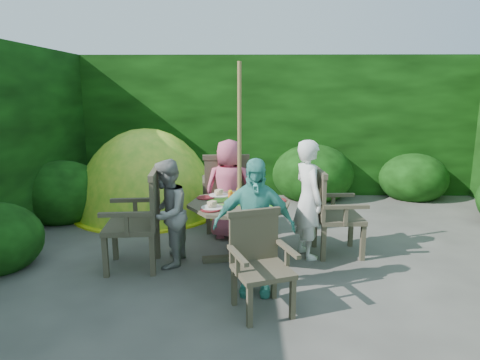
{
  "coord_description": "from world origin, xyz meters",
  "views": [
    {
      "loc": [
        -0.59,
        -4.16,
        1.92
      ],
      "look_at": [
        -0.66,
        0.84,
        0.85
      ],
      "focal_mm": 32.0,
      "sensor_mm": 36.0,
      "label": 1
    }
  ],
  "objects_px": {
    "child_left": "(167,213)",
    "child_back": "(229,189)",
    "patio_table": "(240,212)",
    "parasol_pole": "(239,165)",
    "child_front": "(254,227)",
    "dome_tent": "(148,211)",
    "garden_chair_back": "(225,191)",
    "garden_chair_right": "(332,211)",
    "garden_chair_front": "(260,260)",
    "child_right": "(308,199)",
    "garden_chair_left": "(140,219)"
  },
  "relations": [
    {
      "from": "parasol_pole",
      "to": "garden_chair_back",
      "type": "relative_size",
      "value": 2.12
    },
    {
      "from": "garden_chair_back",
      "to": "child_front",
      "type": "relative_size",
      "value": 0.79
    },
    {
      "from": "garden_chair_left",
      "to": "child_left",
      "type": "height_order",
      "value": "child_left"
    },
    {
      "from": "garden_chair_back",
      "to": "child_back",
      "type": "height_order",
      "value": "child_back"
    },
    {
      "from": "parasol_pole",
      "to": "garden_chair_left",
      "type": "bearing_deg",
      "value": -168.85
    },
    {
      "from": "parasol_pole",
      "to": "child_front",
      "type": "bearing_deg",
      "value": -79.3
    },
    {
      "from": "garden_chair_left",
      "to": "garden_chair_back",
      "type": "xyz_separation_m",
      "value": [
        0.86,
        1.28,
        0.0
      ]
    },
    {
      "from": "patio_table",
      "to": "garden_chair_front",
      "type": "distance_m",
      "value": 1.11
    },
    {
      "from": "parasol_pole",
      "to": "garden_chair_right",
      "type": "xyz_separation_m",
      "value": [
        1.07,
        0.21,
        -0.58
      ]
    },
    {
      "from": "garden_chair_right",
      "to": "child_back",
      "type": "bearing_deg",
      "value": 61.22
    },
    {
      "from": "parasol_pole",
      "to": "child_front",
      "type": "relative_size",
      "value": 1.68
    },
    {
      "from": "garden_chair_front",
      "to": "parasol_pole",
      "type": "bearing_deg",
      "value": 79.69
    },
    {
      "from": "garden_chair_back",
      "to": "child_front",
      "type": "distance_m",
      "value": 1.89
    },
    {
      "from": "garden_chair_right",
      "to": "child_right",
      "type": "bearing_deg",
      "value": 99.09
    },
    {
      "from": "garden_chair_front",
      "to": "child_right",
      "type": "distance_m",
      "value": 1.39
    },
    {
      "from": "child_right",
      "to": "dome_tent",
      "type": "relative_size",
      "value": 0.51
    },
    {
      "from": "garden_chair_back",
      "to": "dome_tent",
      "type": "xyz_separation_m",
      "value": [
        -1.28,
        0.88,
        -0.55
      ]
    },
    {
      "from": "garden_chair_back",
      "to": "child_right",
      "type": "bearing_deg",
      "value": 130.77
    },
    {
      "from": "garden_chair_back",
      "to": "dome_tent",
      "type": "height_order",
      "value": "dome_tent"
    },
    {
      "from": "child_back",
      "to": "garden_chair_right",
      "type": "bearing_deg",
      "value": 154.48
    },
    {
      "from": "child_left",
      "to": "child_back",
      "type": "relative_size",
      "value": 0.91
    },
    {
      "from": "garden_chair_left",
      "to": "garden_chair_front",
      "type": "bearing_deg",
      "value": 49.74
    },
    {
      "from": "child_right",
      "to": "child_front",
      "type": "relative_size",
      "value": 1.04
    },
    {
      "from": "garden_chair_back",
      "to": "dome_tent",
      "type": "relative_size",
      "value": 0.39
    },
    {
      "from": "garden_chair_back",
      "to": "child_left",
      "type": "height_order",
      "value": "child_left"
    },
    {
      "from": "child_right",
      "to": "parasol_pole",
      "type": "bearing_deg",
      "value": 83.35
    },
    {
      "from": "parasol_pole",
      "to": "dome_tent",
      "type": "relative_size",
      "value": 0.82
    },
    {
      "from": "garden_chair_right",
      "to": "parasol_pole",
      "type": "bearing_deg",
      "value": 97.58
    },
    {
      "from": "child_left",
      "to": "garden_chair_back",
      "type": "bearing_deg",
      "value": 159.44
    },
    {
      "from": "child_back",
      "to": "child_front",
      "type": "relative_size",
      "value": 0.99
    },
    {
      "from": "patio_table",
      "to": "garden_chair_back",
      "type": "height_order",
      "value": "garden_chair_back"
    },
    {
      "from": "patio_table",
      "to": "child_front",
      "type": "bearing_deg",
      "value": -79.58
    },
    {
      "from": "child_right",
      "to": "dome_tent",
      "type": "xyz_separation_m",
      "value": [
        -2.28,
        1.8,
        -0.68
      ]
    },
    {
      "from": "child_front",
      "to": "garden_chair_front",
      "type": "bearing_deg",
      "value": -79.3
    },
    {
      "from": "patio_table",
      "to": "child_right",
      "type": "bearing_deg",
      "value": 10.63
    },
    {
      "from": "child_left",
      "to": "garden_chair_right",
      "type": "bearing_deg",
      "value": 105.84
    },
    {
      "from": "parasol_pole",
      "to": "garden_chair_left",
      "type": "distance_m",
      "value": 1.22
    },
    {
      "from": "child_right",
      "to": "garden_chair_back",
      "type": "bearing_deg",
      "value": 29.9
    },
    {
      "from": "garden_chair_back",
      "to": "child_back",
      "type": "relative_size",
      "value": 0.8
    },
    {
      "from": "child_back",
      "to": "dome_tent",
      "type": "distance_m",
      "value": 1.89
    },
    {
      "from": "garden_chair_back",
      "to": "garden_chair_front",
      "type": "xyz_separation_m",
      "value": [
        0.4,
        -2.16,
        -0.1
      ]
    },
    {
      "from": "parasol_pole",
      "to": "child_left",
      "type": "bearing_deg",
      "value": -169.3
    },
    {
      "from": "parasol_pole",
      "to": "patio_table",
      "type": "bearing_deg",
      "value": 23.5
    },
    {
      "from": "patio_table",
      "to": "dome_tent",
      "type": "relative_size",
      "value": 0.51
    },
    {
      "from": "garden_chair_right",
      "to": "child_right",
      "type": "height_order",
      "value": "child_right"
    },
    {
      "from": "child_front",
      "to": "child_back",
      "type": "bearing_deg",
      "value": 103.04
    },
    {
      "from": "patio_table",
      "to": "parasol_pole",
      "type": "distance_m",
      "value": 0.53
    },
    {
      "from": "patio_table",
      "to": "garden_chair_right",
      "type": "height_order",
      "value": "garden_chair_right"
    },
    {
      "from": "child_right",
      "to": "child_left",
      "type": "height_order",
      "value": "child_right"
    },
    {
      "from": "child_front",
      "to": "dome_tent",
      "type": "distance_m",
      "value": 3.25
    }
  ]
}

